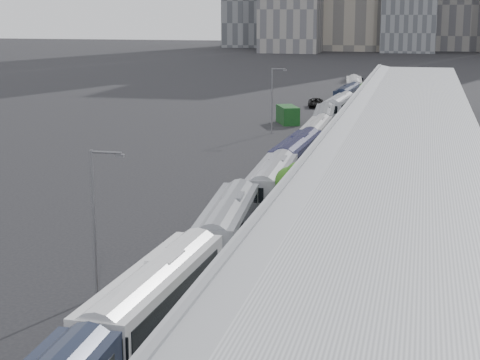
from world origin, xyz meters
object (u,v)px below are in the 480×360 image
(bus_3, at_px, (228,232))
(street_lamp_far, at_px, (273,96))
(bus_8, at_px, (340,110))
(street_lamp_near, at_px, (97,214))
(bus_7, at_px, (324,123))
(bus_9, at_px, (348,99))
(bus_5, at_px, (297,160))
(shipping_container, at_px, (288,115))
(bus_6, at_px, (317,137))
(bus_2, at_px, (156,309))
(suv, at_px, (316,103))
(bus_10, at_px, (354,90))
(bus_4, at_px, (274,187))

(bus_3, height_order, street_lamp_far, street_lamp_far)
(bus_8, height_order, street_lamp_far, street_lamp_far)
(street_lamp_near, bearing_deg, bus_8, 85.74)
(bus_7, relative_size, bus_9, 0.94)
(bus_5, height_order, street_lamp_near, street_lamp_near)
(shipping_container, bearing_deg, bus_6, -93.93)
(bus_2, bearing_deg, suv, 95.52)
(bus_3, bearing_deg, bus_10, 84.83)
(bus_2, bearing_deg, bus_5, 91.60)
(bus_4, height_order, bus_5, bus_5)
(bus_2, relative_size, bus_7, 1.11)
(bus_4, xyz_separation_m, bus_9, (-0.19, 68.44, -0.04))
(bus_8, height_order, bus_10, bus_10)
(bus_10, xyz_separation_m, street_lamp_far, (-6.97, -43.44, 3.35))
(bus_5, distance_m, bus_8, 42.15)
(street_lamp_near, bearing_deg, street_lamp_far, 91.38)
(bus_3, distance_m, bus_4, 14.06)
(bus_5, bearing_deg, bus_2, -88.46)
(bus_4, xyz_separation_m, bus_6, (-0.13, 28.74, -0.18))
(bus_6, relative_size, street_lamp_far, 1.40)
(bus_7, bearing_deg, street_lamp_far, -177.99)
(bus_4, distance_m, bus_5, 12.26)
(bus_9, xyz_separation_m, street_lamp_near, (-5.71, -92.22, 3.41))
(bus_9, bearing_deg, bus_5, -85.80)
(bus_9, height_order, bus_10, bus_10)
(suv, bearing_deg, bus_9, -21.51)
(bus_4, xyz_separation_m, street_lamp_near, (-5.90, -23.78, 3.37))
(bus_2, xyz_separation_m, bus_7, (0.01, 69.36, -0.18))
(bus_7, height_order, street_lamp_near, street_lamp_near)
(bus_2, relative_size, bus_3, 1.04)
(bus_4, bearing_deg, bus_10, 88.14)
(street_lamp_far, bearing_deg, bus_8, 63.62)
(bus_5, distance_m, street_lamp_near, 36.69)
(bus_8, height_order, suv, bus_8)
(bus_4, distance_m, shipping_container, 49.69)
(bus_2, height_order, shipping_container, bus_2)
(bus_3, bearing_deg, suv, 88.34)
(bus_5, xyz_separation_m, bus_10, (-0.54, 70.75, -0.01))
(bus_2, relative_size, bus_10, 1.00)
(bus_6, relative_size, bus_7, 0.97)
(street_lamp_near, bearing_deg, bus_9, 86.45)
(bus_5, bearing_deg, bus_3, -88.85)
(bus_2, height_order, bus_7, bus_2)
(bus_4, distance_m, street_lamp_near, 24.73)
(bus_3, relative_size, bus_10, 0.96)
(bus_5, xyz_separation_m, suv, (-5.68, 57.27, -0.95))
(bus_3, relative_size, street_lamp_near, 1.54)
(bus_6, height_order, suv, bus_6)
(bus_5, height_order, bus_6, bus_5)
(bus_7, xyz_separation_m, street_lamp_near, (-5.23, -64.17, 3.52))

